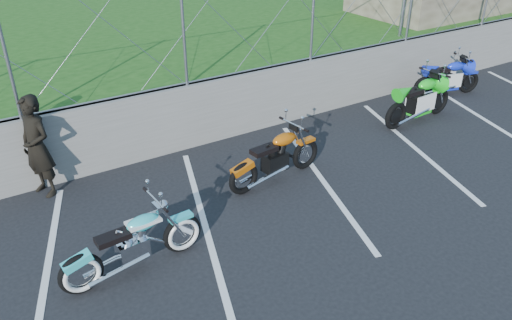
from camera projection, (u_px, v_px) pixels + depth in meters
ground at (235, 255)px, 7.17m from camera, size 90.00×90.00×0.00m
retaining_wall at (142, 127)px, 9.46m from camera, size 30.00×0.22×1.30m
grass_field at (34, 23)px, 16.87m from camera, size 30.00×20.00×1.30m
chain_link_fence at (131, 41)px, 8.67m from camera, size 28.00×0.03×2.00m
parking_lines at (267, 198)px, 8.48m from camera, size 18.29×4.31×0.01m
cruiser_turquoise at (135, 245)px, 6.71m from camera, size 2.06×0.65×1.02m
naked_orange at (277, 159)px, 8.82m from camera, size 2.03×0.69×1.01m
sportbike_green at (420, 101)px, 11.09m from camera, size 2.10×0.75×1.09m
sportbike_blue at (448, 79)px, 12.53m from camera, size 1.84×0.73×0.98m
person_standing at (37, 147)px, 8.22m from camera, size 0.65×0.77×1.78m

